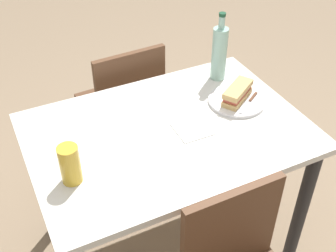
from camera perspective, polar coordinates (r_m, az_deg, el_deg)
The scene contains 9 objects.
ground_plane at distance 2.34m, azimuth 0.00°, elevation -15.03°, with size 8.00×8.00×0.00m, color #8C755B.
dining_table at distance 1.87m, azimuth 0.00°, elevation -3.34°, with size 1.14×0.80×0.75m.
chair_near at distance 2.40m, azimuth -5.66°, elevation 2.82°, with size 0.42×0.42×0.86m.
plate_near at distance 1.97m, azimuth 8.99°, elevation 3.30°, with size 0.25×0.25×0.01m, color white.
baguette_sandwich_near at distance 1.95m, azimuth 9.11°, elevation 4.30°, with size 0.19×0.16×0.07m.
knife_near at distance 1.96m, azimuth 10.67°, elevation 3.20°, with size 0.16×0.11×0.01m.
water_bottle at distance 2.07m, azimuth 6.75°, elevation 9.56°, with size 0.07×0.07×0.33m.
beer_glass at distance 1.56m, azimuth -12.76°, elevation -4.95°, with size 0.07×0.07×0.15m, color gold.
paper_napkin at distance 1.80m, azimuth 3.21°, elevation -0.41°, with size 0.14×0.14×0.00m, color white.
Camera 1 is at (0.61, 1.25, 1.88)m, focal length 46.41 mm.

